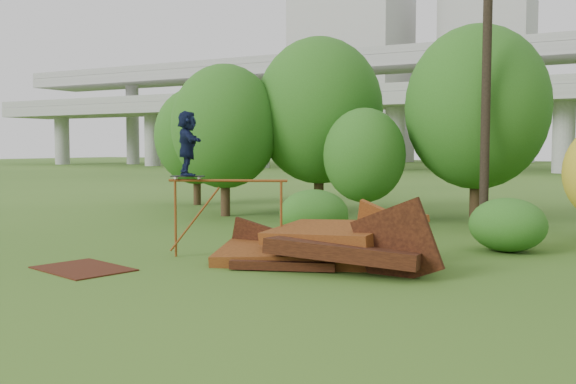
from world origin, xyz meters
The scene contains 17 objects.
ground centered at (0.00, 0.00, 0.00)m, with size 240.00×240.00×0.00m, color #2D5116.
scrap_pile centered at (0.28, 1.75, 0.39)m, with size 5.70×3.32×2.02m.
grind_rail centered at (-2.19, 1.54, 1.36)m, with size 2.65×1.22×1.89m.
skateboard centered at (-3.09, 1.14, 1.96)m, with size 0.82×0.52×0.08m.
skater centered at (-3.09, 1.14, 2.75)m, with size 1.44×0.46×1.56m, color #0E1633.
flat_plate centered at (-4.12, -1.25, 0.01)m, with size 2.08×1.48×0.03m, color #3B180C.
tree_0 centered at (-7.47, 9.27, 3.45)m, with size 4.13×4.13×5.83m.
tree_1 centered at (-4.61, 11.66, 4.09)m, with size 5.01×5.01×6.98m.
tree_2 centered at (-1.86, 9.54, 2.37)m, with size 2.85×2.85×4.02m.
tree_3 centered at (1.49, 11.67, 4.04)m, with size 4.99×4.99×6.92m.
tree_6 centered at (-11.36, 12.73, 3.17)m, with size 3.87×3.87×5.40m.
shrub_left centered at (-1.83, 5.52, 0.71)m, with size 2.06×1.90×1.43m, color #254F15.
shrub_right centered at (3.61, 5.59, 0.69)m, with size 1.94×1.78×1.38m, color #254F15.
utility_pole centered at (2.31, 9.03, 5.32)m, with size 1.40×0.28×10.50m.
freeway_overpass centered at (0.00, 62.92, 10.32)m, with size 160.00×15.00×13.70m.
building_left centered at (-38.00, 95.00, 17.50)m, with size 18.00×16.00×35.00m, color #9E9E99.
building_right centered at (-16.00, 102.00, 14.00)m, with size 14.00×14.00×28.00m, color #9E9E99.
Camera 1 is at (6.36, -11.29, 2.66)m, focal length 40.00 mm.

